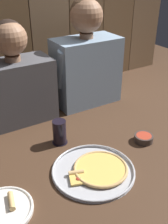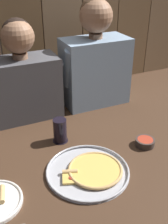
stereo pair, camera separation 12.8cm
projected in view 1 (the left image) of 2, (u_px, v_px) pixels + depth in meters
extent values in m
plane|color=#422B1C|center=(100.00, 151.00, 1.31)|extent=(3.20, 3.20, 0.00)
cylinder|color=#B2B2B7|center=(93.00, 171.00, 1.18)|extent=(0.36, 0.36, 0.01)
torus|color=#B2B2B7|center=(93.00, 170.00, 1.17)|extent=(0.36, 0.36, 0.01)
cylinder|color=#B23823|center=(101.00, 169.00, 1.18)|extent=(0.23, 0.23, 0.00)
cylinder|color=#EABC56|center=(101.00, 168.00, 1.18)|extent=(0.22, 0.22, 0.01)
torus|color=tan|center=(101.00, 168.00, 1.18)|extent=(0.24, 0.24, 0.01)
cube|color=#EABC56|center=(78.00, 179.00, 1.13)|extent=(0.08, 0.09, 0.01)
cylinder|color=tan|center=(76.00, 173.00, 1.15)|extent=(0.07, 0.04, 0.02)
cylinder|color=#A3281E|center=(79.00, 179.00, 1.12)|extent=(0.02, 0.02, 0.00)
cylinder|color=white|center=(3.00, 210.00, 0.99)|extent=(0.23, 0.23, 0.01)
torus|color=white|center=(3.00, 209.00, 0.99)|extent=(0.23, 0.23, 0.01)
cylinder|color=tan|center=(11.00, 201.00, 1.01)|extent=(0.04, 0.09, 0.02)
cylinder|color=black|center=(60.00, 142.00, 1.37)|extent=(0.08, 0.08, 0.01)
cylinder|color=black|center=(59.00, 131.00, 1.34)|extent=(0.07, 0.07, 0.12)
cylinder|color=#3D332D|center=(144.00, 138.00, 1.37)|extent=(0.10, 0.10, 0.04)
cylinder|color=#B23823|center=(144.00, 137.00, 1.37)|extent=(0.08, 0.08, 0.02)
cube|color=#4C4C51|center=(17.00, 92.00, 1.49)|extent=(0.40, 0.21, 0.35)
cylinder|color=#9E7051|center=(13.00, 58.00, 1.39)|extent=(0.08, 0.08, 0.03)
sphere|color=#9E7051|center=(10.00, 39.00, 1.35)|extent=(0.17, 0.17, 0.17)
sphere|color=black|center=(9.00, 35.00, 1.35)|extent=(0.16, 0.16, 0.16)
cylinder|color=#4C4C51|center=(49.00, 79.00, 1.51)|extent=(0.08, 0.13, 0.21)
cube|color=#849EB7|center=(86.00, 71.00, 1.68)|extent=(0.40, 0.22, 0.41)
cylinder|color=#9E7051|center=(86.00, 36.00, 1.57)|extent=(0.08, 0.08, 0.03)
sphere|color=#9E7051|center=(86.00, 16.00, 1.51)|extent=(0.19, 0.19, 0.19)
sphere|color=brown|center=(85.00, 13.00, 1.52)|extent=(0.17, 0.17, 0.17)
cylinder|color=#849EB7|center=(63.00, 69.00, 1.53)|extent=(0.08, 0.12, 0.24)
cylinder|color=#849EB7|center=(114.00, 59.00, 1.70)|extent=(0.08, 0.12, 0.24)
cube|color=brown|center=(6.00, 10.00, 1.57)|extent=(0.27, 0.03, 1.11)
cube|color=#866849|center=(49.00, 7.00, 1.70)|extent=(0.27, 0.03, 1.11)
cube|color=brown|center=(86.00, 4.00, 1.82)|extent=(0.27, 0.03, 1.11)
cube|color=brown|center=(118.00, 1.00, 1.95)|extent=(0.27, 0.03, 1.11)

